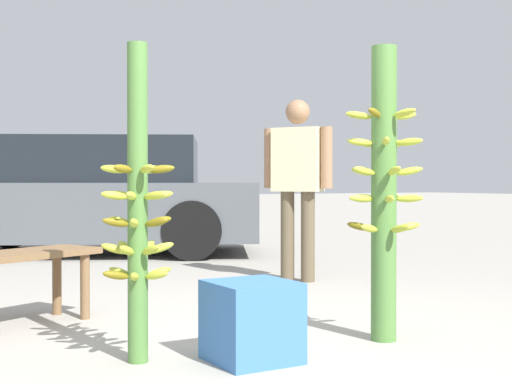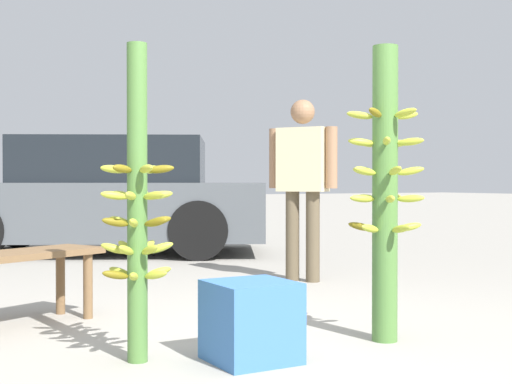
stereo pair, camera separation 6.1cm
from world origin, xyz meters
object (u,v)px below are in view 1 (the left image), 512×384
Objects in this scene: banana_stalk_left at (138,208)px; parked_car at (97,198)px; banana_stalk_center at (384,190)px; market_bench at (8,266)px; vendor_person at (298,174)px; produce_crate at (252,321)px.

banana_stalk_left is 0.36× the size of parked_car.
parked_car is at bearing 88.66° from banana_stalk_center.
market_bench is at bearing -177.20° from parked_car.
parked_car is (1.86, 4.09, 0.30)m from market_bench.
parked_car is at bearing 160.15° from vendor_person.
vendor_person is 2.93m from produce_crate.
vendor_person is at bearing 51.76° from produce_crate.
banana_stalk_left is at bearing -95.57° from market_bench.
produce_crate is (-1.75, -2.23, -0.75)m from vendor_person.
vendor_person is 4.09× the size of produce_crate.
market_bench reaches higher than produce_crate.
vendor_person is 2.81m from market_bench.
vendor_person is 1.32× the size of market_bench.
market_bench is (-1.73, 1.36, -0.45)m from banana_stalk_center.
banana_stalk_left is at bearing -168.51° from parked_car.
banana_stalk_left is 0.78m from produce_crate.
vendor_person is at bearing 67.80° from banana_stalk_center.
banana_stalk_center is 1.01× the size of vendor_person.
produce_crate is at bearing -71.42° from vendor_person.
vendor_person reaches higher than produce_crate.
vendor_person reaches higher than market_bench.
banana_stalk_left is 5.42m from parked_car.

